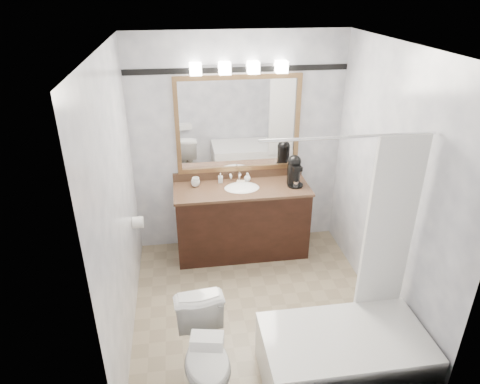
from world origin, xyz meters
name	(u,v)px	position (x,y,z in m)	size (l,w,h in m)	color
room	(259,196)	(0.00, 0.00, 1.25)	(2.42, 2.62, 2.52)	gray
vanity	(242,219)	(0.00, 1.02, 0.44)	(1.53, 0.58, 0.97)	black
mirror	(238,125)	(0.00, 1.28, 1.50)	(1.40, 0.04, 1.10)	olive
vanity_light_bar	(239,67)	(0.00, 1.23, 2.13)	(1.02, 0.14, 0.12)	silver
accent_stripe	(238,69)	(0.00, 1.29, 2.10)	(2.40, 0.01, 0.06)	black
bathtub	(345,349)	(0.55, -0.90, 0.28)	(1.30, 0.75, 1.96)	white
tp_roll	(138,222)	(-1.14, 0.66, 0.70)	(0.12, 0.12, 0.11)	white
toilet	(206,355)	(-0.56, -0.86, 0.36)	(0.40, 0.70, 0.71)	white
tissue_box	(207,341)	(-0.56, -1.12, 0.76)	(0.22, 0.12, 0.09)	white
coffee_maker	(294,170)	(0.60, 1.02, 1.03)	(0.18, 0.23, 0.35)	black
cup_left	(196,183)	(-0.51, 1.13, 0.89)	(0.10, 0.10, 0.08)	white
cup_right	(196,181)	(-0.51, 1.20, 0.89)	(0.08, 0.08, 0.08)	white
soap_bottle_a	(220,178)	(-0.22, 1.19, 0.91)	(0.05, 0.05, 0.11)	white
soap_bottle_b	(247,177)	(0.09, 1.19, 0.90)	(0.08, 0.08, 0.10)	white
soap_bar	(241,182)	(0.01, 1.13, 0.86)	(0.09, 0.06, 0.03)	beige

